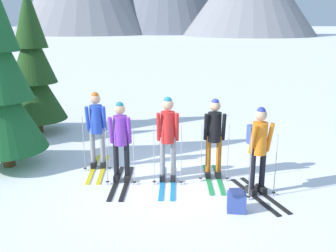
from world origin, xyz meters
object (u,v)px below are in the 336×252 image
skier_in_purple (121,138)px  pine_tree_mid (33,68)px  skier_in_orange (259,146)px  backpack_on_snow_front (236,201)px  skier_in_black (214,134)px  skier_in_blue (97,127)px  skier_in_red (168,136)px

skier_in_purple → pine_tree_mid: pine_tree_mid is taller
skier_in_orange → backpack_on_snow_front: size_ratio=4.47×
skier_in_purple → backpack_on_snow_front: skier_in_purple is taller
skier_in_black → backpack_on_snow_front: (0.15, -1.51, -0.77)m
skier_in_purple → pine_tree_mid: size_ratio=0.42×
skier_in_orange → backpack_on_snow_front: (-0.54, -0.69, -0.77)m
skier_in_purple → skier_in_orange: size_ratio=1.02×
pine_tree_mid → skier_in_purple: bearing=-54.6°
skier_in_blue → backpack_on_snow_front: 3.51m
skier_in_purple → skier_in_blue: bearing=127.0°
skier_in_black → skier_in_orange: skier_in_orange is taller
skier_in_red → skier_in_blue: bearing=151.1°
skier_in_black → backpack_on_snow_front: size_ratio=4.47×
skier_in_red → skier_in_black: bearing=8.6°
skier_in_orange → backpack_on_snow_front: bearing=-128.1°
skier_in_blue → skier_in_orange: size_ratio=1.02×
skier_in_black → skier_in_blue: bearing=164.5°
skier_in_purple → backpack_on_snow_front: size_ratio=4.56×
skier_in_blue → skier_in_purple: skier_in_blue is taller
skier_in_purple → skier_in_black: 1.90m
skier_in_purple → pine_tree_mid: 4.72m
skier_in_purple → backpack_on_snow_front: bearing=-35.1°
skier_in_purple → skier_in_black: size_ratio=1.02×
skier_in_black → skier_in_orange: 1.07m
skier_in_red → backpack_on_snow_front: (1.11, -1.37, -0.79)m
skier_in_black → pine_tree_mid: 5.95m
skier_in_blue → skier_in_orange: bearing=-25.5°
skier_in_blue → skier_in_black: size_ratio=1.02×
skier_in_purple → backpack_on_snow_front: 2.61m
pine_tree_mid → skier_in_red: bearing=-46.7°
skier_in_purple → skier_in_orange: 2.70m
pine_tree_mid → backpack_on_snow_front: 7.23m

